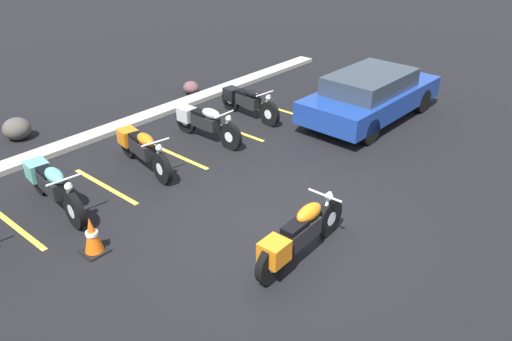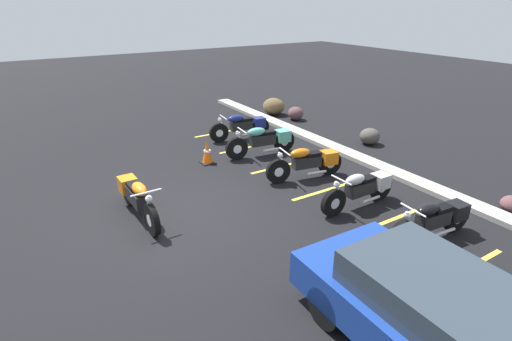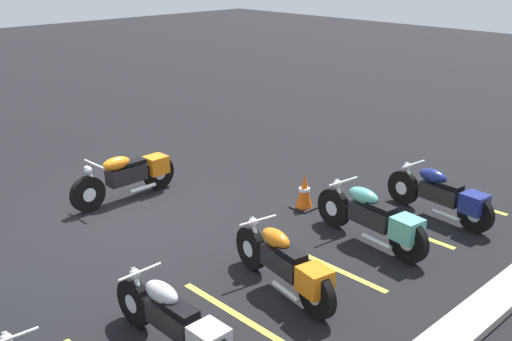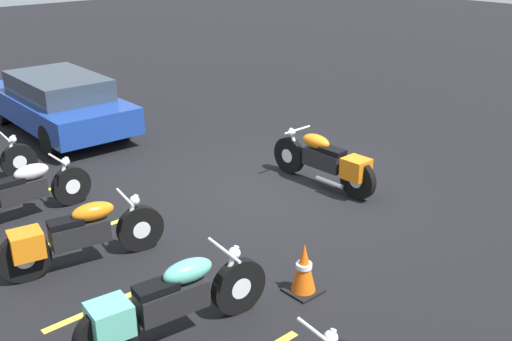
% 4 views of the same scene
% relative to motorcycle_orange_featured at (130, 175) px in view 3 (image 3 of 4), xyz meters
% --- Properties ---
extents(ground, '(60.00, 60.00, 0.00)m').
position_rel_motorcycle_orange_featured_xyz_m(ground, '(0.41, 0.72, -0.47)').
color(ground, black).
extents(motorcycle_orange_featured, '(2.25, 0.63, 0.89)m').
position_rel_motorcycle_orange_featured_xyz_m(motorcycle_orange_featured, '(0.00, 0.00, 0.00)').
color(motorcycle_orange_featured, black).
rests_on(motorcycle_orange_featured, ground).
extents(parked_bike_0, '(0.65, 2.18, 0.86)m').
position_rel_motorcycle_orange_featured_xyz_m(parked_bike_0, '(-3.41, 4.66, -0.01)').
color(parked_bike_0, black).
rests_on(parked_bike_0, ground).
extents(parked_bike_1, '(0.69, 2.28, 0.90)m').
position_rel_motorcycle_orange_featured_xyz_m(parked_bike_1, '(-1.71, 4.42, 0.01)').
color(parked_bike_1, black).
rests_on(parked_bike_1, ground).
extents(parked_bike_2, '(0.76, 2.18, 0.86)m').
position_rel_motorcycle_orange_featured_xyz_m(parked_bike_2, '(0.37, 4.45, -0.01)').
color(parked_bike_2, black).
rests_on(parked_bike_2, ground).
extents(parked_bike_3, '(0.60, 2.14, 0.84)m').
position_rel_motorcycle_orange_featured_xyz_m(parked_bike_3, '(2.26, 4.48, -0.02)').
color(parked_bike_3, black).
rests_on(parked_bike_3, ground).
extents(traffic_cone, '(0.40, 0.40, 0.67)m').
position_rel_motorcycle_orange_featured_xyz_m(traffic_cone, '(-2.03, 2.65, -0.16)').
color(traffic_cone, black).
rests_on(traffic_cone, ground).
extents(stall_line_0, '(0.10, 2.10, 0.00)m').
position_rel_motorcycle_orange_featured_xyz_m(stall_line_0, '(-4.43, 4.36, -0.47)').
color(stall_line_0, gold).
rests_on(stall_line_0, ground).
extents(stall_line_1, '(0.10, 2.10, 0.00)m').
position_rel_motorcycle_orange_featured_xyz_m(stall_line_1, '(-2.55, 4.36, -0.47)').
color(stall_line_1, gold).
rests_on(stall_line_1, ground).
extents(stall_line_2, '(0.10, 2.10, 0.00)m').
position_rel_motorcycle_orange_featured_xyz_m(stall_line_2, '(-0.67, 4.36, -0.47)').
color(stall_line_2, gold).
rests_on(stall_line_2, ground).
extents(stall_line_3, '(0.10, 2.10, 0.00)m').
position_rel_motorcycle_orange_featured_xyz_m(stall_line_3, '(1.21, 4.36, -0.47)').
color(stall_line_3, gold).
rests_on(stall_line_3, ground).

